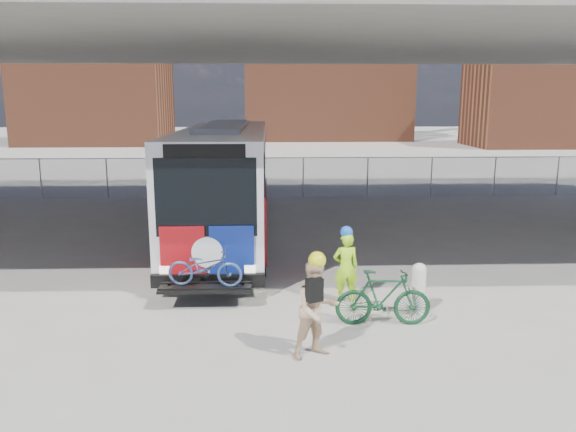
{
  "coord_description": "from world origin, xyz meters",
  "views": [
    {
      "loc": [
        -0.62,
        -13.75,
        4.45
      ],
      "look_at": [
        -0.14,
        -0.07,
        1.6
      ],
      "focal_mm": 35.0,
      "sensor_mm": 36.0,
      "label": 1
    }
  ],
  "objects_px": {
    "cyclist_hivis": "(346,265)",
    "bike_parked": "(383,298)",
    "bollard": "(418,287)",
    "bus": "(226,173)",
    "cyclist_tan": "(317,308)"
  },
  "relations": [
    {
      "from": "bus",
      "to": "bike_parked",
      "type": "height_order",
      "value": "bus"
    },
    {
      "from": "bus",
      "to": "bollard",
      "type": "bearing_deg",
      "value": -57.88
    },
    {
      "from": "bollard",
      "to": "bike_parked",
      "type": "distance_m",
      "value": 1.0
    },
    {
      "from": "cyclist_hivis",
      "to": "cyclist_tan",
      "type": "bearing_deg",
      "value": 65.93
    },
    {
      "from": "bus",
      "to": "cyclist_tan",
      "type": "xyz_separation_m",
      "value": [
        2.2,
        -9.06,
        -1.21
      ]
    },
    {
      "from": "cyclist_hivis",
      "to": "bike_parked",
      "type": "xyz_separation_m",
      "value": [
        0.56,
        -1.37,
        -0.26
      ]
    },
    {
      "from": "bollard",
      "to": "cyclist_hivis",
      "type": "height_order",
      "value": "cyclist_hivis"
    },
    {
      "from": "bus",
      "to": "cyclist_tan",
      "type": "relative_size",
      "value": 6.76
    },
    {
      "from": "bus",
      "to": "bike_parked",
      "type": "bearing_deg",
      "value": -64.64
    },
    {
      "from": "cyclist_hivis",
      "to": "bike_parked",
      "type": "height_order",
      "value": "cyclist_hivis"
    },
    {
      "from": "bus",
      "to": "bike_parked",
      "type": "xyz_separation_m",
      "value": [
        3.65,
        -7.7,
        -1.54
      ]
    },
    {
      "from": "bollard",
      "to": "bus",
      "type": "bearing_deg",
      "value": 122.12
    },
    {
      "from": "cyclist_hivis",
      "to": "bike_parked",
      "type": "bearing_deg",
      "value": 106.23
    },
    {
      "from": "bike_parked",
      "to": "bollard",
      "type": "bearing_deg",
      "value": -56.09
    },
    {
      "from": "cyclist_hivis",
      "to": "cyclist_tan",
      "type": "xyz_separation_m",
      "value": [
        -0.88,
        -2.73,
        0.07
      ]
    }
  ]
}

